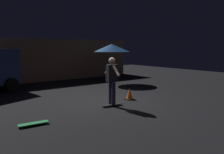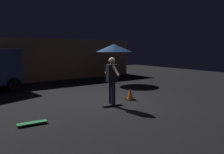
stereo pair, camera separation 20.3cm
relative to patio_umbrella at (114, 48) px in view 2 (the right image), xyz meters
The scene contains 7 objects.
ground_plane 5.01m from the patio_umbrella, 128.99° to the right, with size 28.00×28.00×0.00m, color black.
low_building 5.35m from the patio_umbrella, 120.34° to the left, with size 12.12×3.25×2.63m.
patio_umbrella is the anchor object (origin of this frame).
skateboard_ridden 5.76m from the patio_umbrella, 127.10° to the right, with size 0.80×0.30×0.07m.
skateboard_spare 7.98m from the patio_umbrella, 142.96° to the right, with size 0.79×0.27×0.07m.
skater 5.49m from the patio_umbrella, 127.10° to the right, with size 0.40×0.99×1.67m.
traffic_cone 4.79m from the patio_umbrella, 117.86° to the right, with size 0.34×0.34×0.46m.
Camera 2 is at (-4.96, -7.11, 2.06)m, focal length 36.06 mm.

